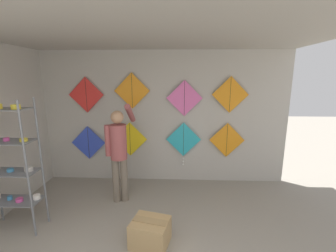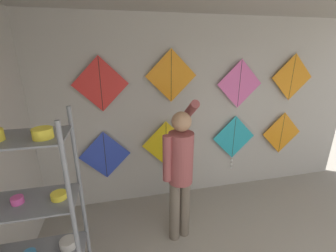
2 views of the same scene
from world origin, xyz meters
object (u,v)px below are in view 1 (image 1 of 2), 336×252
(kite_0, at_px, (88,143))
(kite_6, at_px, (184,98))
(kite_2, at_px, (184,141))
(kite_3, at_px, (227,140))
(cardboard_box, at_px, (150,232))
(shopkeeper, at_px, (119,148))
(kite_5, at_px, (132,91))
(kite_4, at_px, (86,95))
(shelf_rack, at_px, (8,158))
(kite_1, at_px, (130,139))
(kite_7, at_px, (230,95))

(kite_0, relative_size, kite_6, 1.00)
(kite_6, bearing_deg, kite_2, -174.11)
(kite_3, xyz_separation_m, kite_6, (-0.91, 0.00, 0.88))
(kite_0, bearing_deg, cardboard_box, -51.04)
(shopkeeper, distance_m, cardboard_box, 1.55)
(kite_2, distance_m, kite_5, 1.51)
(kite_4, bearing_deg, shelf_rack, -106.28)
(kite_1, xyz_separation_m, kite_5, (0.08, 0.00, 1.04))
(kite_2, xyz_separation_m, kite_4, (-2.05, 0.00, 0.97))
(kite_4, xyz_separation_m, kite_6, (2.05, 0.00, -0.06))
(shopkeeper, xyz_separation_m, kite_7, (2.11, 0.86, 0.89))
(shelf_rack, height_order, kite_5, kite_5)
(kite_2, distance_m, kite_6, 0.91)
(cardboard_box, height_order, kite_3, kite_3)
(kite_1, distance_m, kite_3, 2.07)
(kite_4, bearing_deg, kite_2, -0.02)
(shopkeeper, bearing_deg, kite_4, 121.28)
(shopkeeper, relative_size, kite_6, 2.43)
(shelf_rack, height_order, kite_0, shelf_rack)
(shelf_rack, relative_size, kite_3, 2.65)
(cardboard_box, relative_size, kite_4, 0.78)
(shopkeeper, bearing_deg, kite_1, 74.53)
(kite_2, distance_m, kite_4, 2.26)
(kite_0, bearing_deg, shopkeeper, -43.43)
(shelf_rack, xyz_separation_m, kite_1, (1.39, 1.71, -0.17))
(shelf_rack, distance_m, kite_5, 2.41)
(kite_0, height_order, kite_2, kite_2)
(kite_1, distance_m, kite_6, 1.46)
(shopkeeper, bearing_deg, kite_3, 7.99)
(kite_2, bearing_deg, shelf_rack, -146.17)
(kite_2, bearing_deg, kite_5, 179.97)
(shopkeeper, bearing_deg, shelf_rack, -162.43)
(cardboard_box, distance_m, kite_7, 2.98)
(shelf_rack, xyz_separation_m, cardboard_box, (2.05, -0.26, -0.94))
(kite_2, height_order, kite_5, kite_5)
(kite_5, bearing_deg, shelf_rack, -130.68)
(shopkeeper, distance_m, kite_5, 1.29)
(kite_1, xyz_separation_m, kite_3, (2.07, 0.00, 0.00))
(kite_2, bearing_deg, kite_3, 0.04)
(kite_1, distance_m, kite_7, 2.30)
(kite_1, relative_size, kite_5, 1.00)
(kite_0, distance_m, kite_4, 1.04)
(kite_5, xyz_separation_m, kite_6, (1.08, 0.00, -0.15))
(cardboard_box, xyz_separation_m, kite_3, (1.41, 1.96, 0.77))
(cardboard_box, bearing_deg, kite_3, 54.35)
(cardboard_box, distance_m, kite_5, 2.73)
(kite_1, distance_m, kite_2, 1.16)
(kite_3, xyz_separation_m, kite_4, (-2.96, 0.00, 0.95))
(shelf_rack, relative_size, kite_6, 2.65)
(shelf_rack, xyz_separation_m, kite_4, (0.50, 1.71, 0.78))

